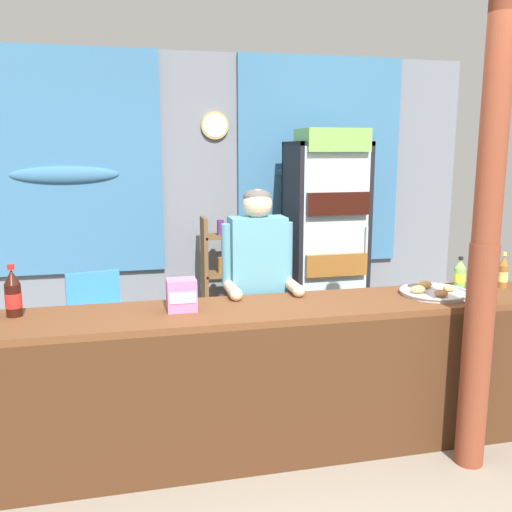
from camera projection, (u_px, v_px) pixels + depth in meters
The scene contains 13 objects.
ground_plane at pixel (239, 399), 4.13m from camera, with size 7.16×7.16×0.00m, color gray.
back_wall_curtained at pixel (203, 192), 5.47m from camera, with size 5.38×0.22×2.71m.
stall_counter at pixel (265, 369), 3.23m from camera, with size 3.71×0.57×0.91m.
timber_post at pixel (484, 254), 3.06m from camera, with size 0.18×0.16×2.62m.
drink_fridge at pixel (326, 229), 5.19m from camera, with size 0.69×0.63×2.00m.
bottle_shelf_rack at pixel (228, 278), 5.28m from camera, with size 0.48×0.28×1.20m.
plastic_lawn_chair at pixel (98, 320), 4.39m from camera, with size 0.53×0.53×0.86m.
shopkeeper at pixel (258, 278), 3.69m from camera, with size 0.48×0.42×1.57m.
soda_bottle_cola at pixel (13, 294), 3.07m from camera, with size 0.09×0.09×0.29m.
soda_bottle_lime_soda at pixel (460, 274), 3.74m from camera, with size 0.08×0.08×0.21m.
soda_bottle_iced_tea at pixel (503, 273), 3.72m from camera, with size 0.06×0.06×0.24m.
snack_box_wafer at pixel (182, 295), 3.19m from camera, with size 0.17×0.14×0.18m.
pastry_tray at pixel (434, 292), 3.54m from camera, with size 0.43×0.43×0.07m.
Camera 1 is at (-0.75, -2.70, 1.82)m, focal length 39.19 mm.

